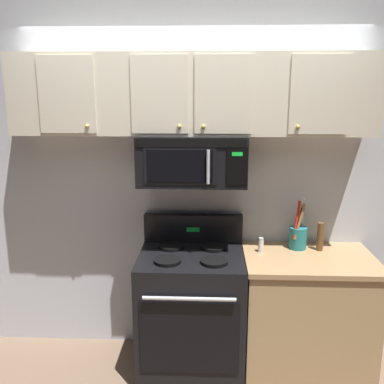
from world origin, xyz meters
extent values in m
cube|color=silver|center=(0.00, 0.79, 1.35)|extent=(5.20, 0.10, 2.70)
cube|color=black|center=(0.00, 0.42, 0.45)|extent=(0.76, 0.64, 0.90)
cube|color=black|center=(0.00, 0.09, 0.44)|extent=(0.67, 0.01, 0.52)
cylinder|color=#B7BABF|center=(0.00, 0.06, 0.74)|extent=(0.61, 0.03, 0.03)
cube|color=black|center=(0.00, 0.70, 1.01)|extent=(0.76, 0.07, 0.22)
cube|color=#19D83F|center=(0.00, 0.67, 1.01)|extent=(0.10, 0.00, 0.04)
cylinder|color=black|center=(-0.16, 0.28, 0.91)|extent=(0.19, 0.19, 0.02)
cylinder|color=black|center=(0.16, 0.28, 0.91)|extent=(0.19, 0.19, 0.02)
cylinder|color=black|center=(-0.16, 0.56, 0.91)|extent=(0.19, 0.19, 0.02)
cylinder|color=black|center=(0.16, 0.56, 0.91)|extent=(0.19, 0.19, 0.02)
cube|color=black|center=(0.00, 0.54, 1.57)|extent=(0.76, 0.39, 0.35)
cube|color=black|center=(0.00, 0.35, 1.72)|extent=(0.73, 0.01, 0.06)
cube|color=black|center=(-0.07, 0.35, 1.56)|extent=(0.49, 0.01, 0.25)
cube|color=black|center=(-0.08, 0.34, 1.56)|extent=(0.44, 0.01, 0.22)
cube|color=black|center=(0.30, 0.35, 1.56)|extent=(0.14, 0.01, 0.25)
cube|color=#19D83F|center=(0.30, 0.34, 1.65)|extent=(0.07, 0.00, 0.03)
cylinder|color=#B7BABF|center=(0.11, 0.32, 1.56)|extent=(0.02, 0.02, 0.23)
cube|color=beige|center=(0.00, 0.57, 2.02)|extent=(2.50, 0.33, 0.55)
cube|color=beige|center=(-0.83, 0.40, 2.02)|extent=(0.38, 0.01, 0.51)
sphere|color=tan|center=(-0.70, 0.39, 1.82)|extent=(0.03, 0.03, 0.03)
cube|color=beige|center=(-0.21, 0.40, 2.02)|extent=(0.38, 0.01, 0.51)
sphere|color=tan|center=(-0.08, 0.39, 1.82)|extent=(0.03, 0.03, 0.03)
cube|color=beige|center=(0.21, 0.40, 2.02)|extent=(0.38, 0.01, 0.51)
sphere|color=tan|center=(0.08, 0.39, 1.82)|extent=(0.03, 0.03, 0.03)
cube|color=beige|center=(0.83, 0.40, 2.02)|extent=(0.38, 0.01, 0.51)
sphere|color=tan|center=(0.70, 0.39, 1.82)|extent=(0.03, 0.03, 0.03)
cube|color=tan|center=(0.84, 0.43, 0.43)|extent=(0.90, 0.62, 0.86)
cube|color=tan|center=(0.84, 0.43, 0.88)|extent=(0.93, 0.65, 0.03)
cylinder|color=teal|center=(0.79, 0.59, 0.98)|extent=(0.13, 0.13, 0.16)
cylinder|color=red|center=(0.76, 0.57, 1.13)|extent=(0.06, 0.08, 0.28)
cylinder|color=#A87A47|center=(0.78, 0.60, 1.12)|extent=(0.04, 0.03, 0.26)
cylinder|color=#BCBCC1|center=(0.81, 0.61, 1.14)|extent=(0.03, 0.07, 0.30)
cylinder|color=black|center=(0.78, 0.61, 1.10)|extent=(0.06, 0.06, 0.23)
cylinder|color=olive|center=(0.78, 0.56, 1.12)|extent=(0.09, 0.06, 0.26)
cylinder|color=white|center=(0.50, 0.50, 0.95)|extent=(0.04, 0.04, 0.09)
cylinder|color=#B7BABF|center=(0.50, 0.50, 1.00)|extent=(0.04, 0.04, 0.02)
cylinder|color=brown|center=(0.94, 0.56, 1.01)|extent=(0.05, 0.05, 0.21)
camera|label=1|loc=(0.13, -2.47, 2.05)|focal=40.21mm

